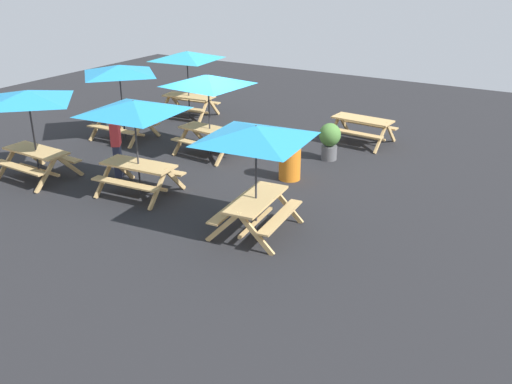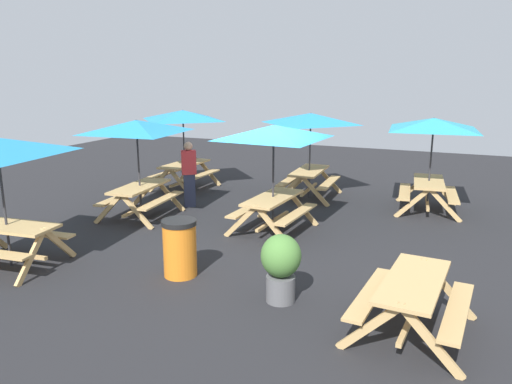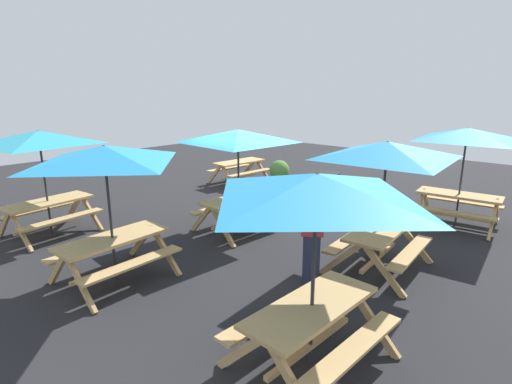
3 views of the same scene
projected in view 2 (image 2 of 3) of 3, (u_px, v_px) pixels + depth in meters
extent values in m
plane|color=#232326|center=(259.00, 234.00, 10.66)|extent=(26.18, 26.18, 0.00)
cube|color=tan|center=(7.00, 226.00, 8.76)|extent=(0.88, 1.86, 0.05)
cube|color=tan|center=(31.00, 232.00, 9.34)|extent=(0.44, 1.82, 0.04)
cube|color=tan|center=(60.00, 244.00, 8.96)|extent=(0.80, 0.14, 0.81)
cube|color=tan|center=(31.00, 258.00, 8.28)|extent=(0.80, 0.14, 0.81)
cube|color=tan|center=(10.00, 254.00, 8.88)|extent=(0.23, 1.56, 0.06)
cylinder|color=#2D2D33|center=(4.00, 203.00, 8.66)|extent=(0.04, 0.04, 2.30)
cube|color=tan|center=(185.00, 164.00, 14.57)|extent=(1.82, 0.76, 0.05)
cube|color=tan|center=(201.00, 175.00, 14.41)|extent=(1.81, 0.32, 0.04)
cube|color=tan|center=(169.00, 172.00, 14.86)|extent=(1.81, 0.32, 0.04)
cube|color=tan|center=(181.00, 183.00, 13.82)|extent=(0.09, 0.80, 0.81)
cube|color=tan|center=(159.00, 180.00, 14.12)|extent=(0.09, 0.80, 0.81)
cube|color=tan|center=(209.00, 173.00, 15.19)|extent=(0.09, 0.80, 0.81)
cube|color=tan|center=(189.00, 171.00, 15.49)|extent=(0.09, 0.80, 0.81)
cube|color=tan|center=(185.00, 181.00, 14.69)|extent=(1.56, 0.12, 0.06)
cylinder|color=#2D2D33|center=(184.00, 150.00, 14.47)|extent=(0.04, 0.04, 2.30)
pyramid|color=#268CC6|center=(183.00, 115.00, 14.23)|extent=(2.07, 2.07, 0.28)
cube|color=tan|center=(309.00, 171.00, 13.58)|extent=(1.82, 0.76, 0.05)
cube|color=tan|center=(329.00, 183.00, 13.46)|extent=(1.81, 0.32, 0.04)
cube|color=tan|center=(290.00, 180.00, 13.84)|extent=(1.81, 0.32, 0.04)
cube|color=tan|center=(315.00, 191.00, 12.83)|extent=(0.09, 0.80, 0.81)
cube|color=tan|center=(288.00, 189.00, 13.09)|extent=(0.09, 0.80, 0.81)
cube|color=tan|center=(329.00, 179.00, 14.25)|extent=(0.09, 0.80, 0.81)
cube|color=tan|center=(304.00, 177.00, 14.50)|extent=(0.09, 0.80, 0.81)
cube|color=tan|center=(309.00, 189.00, 13.70)|extent=(1.56, 0.12, 0.06)
cylinder|color=#2D2D33|center=(310.00, 156.00, 13.48)|extent=(0.04, 0.04, 2.30)
pyramid|color=#268CC6|center=(311.00, 118.00, 13.24)|extent=(2.07, 2.07, 0.28)
cube|color=tan|center=(273.00, 198.00, 10.69)|extent=(1.85, 0.83, 0.05)
cube|color=tan|center=(297.00, 214.00, 10.52)|extent=(1.81, 0.39, 0.04)
cube|color=tan|center=(250.00, 208.00, 11.00)|extent=(1.81, 0.39, 0.04)
cube|color=tan|center=(273.00, 226.00, 9.94)|extent=(0.12, 0.80, 0.81)
cube|color=tan|center=(241.00, 222.00, 10.27)|extent=(0.12, 0.80, 0.81)
cube|color=tan|center=(302.00, 208.00, 11.29)|extent=(0.12, 0.80, 0.81)
cube|color=tan|center=(273.00, 204.00, 11.62)|extent=(0.12, 0.80, 0.81)
cube|color=tan|center=(273.00, 221.00, 10.82)|extent=(1.56, 0.18, 0.06)
cylinder|color=#2D2D33|center=(273.00, 179.00, 10.60)|extent=(0.04, 0.04, 2.30)
pyramid|color=#268CC6|center=(274.00, 132.00, 10.36)|extent=(2.82, 2.82, 0.28)
cube|color=tan|center=(140.00, 187.00, 11.73)|extent=(1.85, 0.85, 0.05)
cube|color=tan|center=(161.00, 200.00, 11.63)|extent=(1.82, 0.41, 0.04)
cube|color=tan|center=(120.00, 197.00, 11.96)|extent=(1.82, 0.41, 0.04)
cube|color=tan|center=(137.00, 212.00, 10.98)|extent=(0.13, 0.80, 0.81)
cube|color=tan|center=(108.00, 209.00, 11.21)|extent=(0.13, 0.80, 0.81)
cube|color=tan|center=(170.00, 195.00, 12.42)|extent=(0.13, 0.80, 0.81)
cube|color=tan|center=(144.00, 193.00, 12.64)|extent=(0.13, 0.80, 0.81)
cube|color=tan|center=(141.00, 208.00, 11.85)|extent=(1.56, 0.20, 0.06)
cylinder|color=#2D2D33|center=(139.00, 169.00, 11.63)|extent=(0.04, 0.04, 2.30)
pyramid|color=#268CC6|center=(136.00, 126.00, 11.39)|extent=(2.82, 2.82, 0.28)
cube|color=tan|center=(414.00, 281.00, 6.46)|extent=(1.85, 0.84, 0.05)
cube|color=tan|center=(457.00, 311.00, 6.28)|extent=(1.81, 0.40, 0.04)
cube|color=tan|center=(371.00, 293.00, 6.77)|extent=(1.81, 0.40, 0.04)
cube|color=tan|center=(432.00, 342.00, 5.71)|extent=(0.12, 0.80, 0.81)
cube|color=tan|center=(369.00, 327.00, 6.03)|extent=(0.12, 0.80, 0.81)
cube|color=tan|center=(449.00, 290.00, 7.05)|extent=(0.12, 0.80, 0.81)
cube|color=tan|center=(396.00, 281.00, 7.38)|extent=(0.12, 0.80, 0.81)
cube|color=tan|center=(411.00, 318.00, 6.58)|extent=(1.56, 0.19, 0.06)
cube|color=tan|center=(429.00, 182.00, 12.24)|extent=(1.86, 0.88, 0.05)
cube|color=tan|center=(452.00, 195.00, 12.15)|extent=(1.82, 0.44, 0.04)
cube|color=tan|center=(405.00, 192.00, 12.46)|extent=(1.82, 0.44, 0.04)
cube|color=tan|center=(445.00, 205.00, 11.50)|extent=(0.14, 0.80, 0.81)
cube|color=tan|center=(412.00, 203.00, 11.71)|extent=(0.14, 0.80, 0.81)
cube|color=tan|center=(442.00, 190.00, 12.94)|extent=(0.14, 0.80, 0.81)
cube|color=tan|center=(412.00, 188.00, 13.15)|extent=(0.14, 0.80, 0.81)
cube|color=tan|center=(427.00, 202.00, 12.36)|extent=(1.56, 0.23, 0.06)
cylinder|color=#2D2D33|center=(430.00, 165.00, 12.14)|extent=(0.04, 0.04, 2.30)
pyramid|color=teal|center=(434.00, 124.00, 11.90)|extent=(2.81, 2.81, 0.28)
cylinder|color=orange|center=(180.00, 250.00, 8.40)|extent=(0.56, 0.56, 0.90)
cylinder|color=black|center=(179.00, 222.00, 8.28)|extent=(0.59, 0.59, 0.08)
cylinder|color=#59595B|center=(281.00, 289.00, 7.51)|extent=(0.44, 0.44, 0.40)
ellipsoid|color=#4C7F38|center=(281.00, 256.00, 7.38)|extent=(0.60, 0.60, 0.65)
cube|color=#2D334C|center=(190.00, 190.00, 12.70)|extent=(0.31, 0.33, 0.85)
cube|color=red|center=(189.00, 162.00, 12.53)|extent=(0.39, 0.42, 0.60)
sphere|color=tan|center=(188.00, 146.00, 12.43)|extent=(0.22, 0.22, 0.22)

